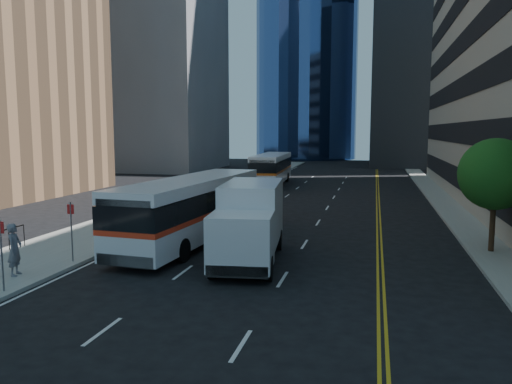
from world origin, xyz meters
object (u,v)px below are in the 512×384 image
street_tree (495,174)px  box_truck (250,221)px  pedestrian (15,249)px  bus_front (193,207)px  bus_rear (272,168)px

street_tree → box_truck: 11.16m
street_tree → pedestrian: (-18.30, -8.29, -2.50)m
box_truck → street_tree: bearing=13.3°
bus_front → bus_rear: bearing=97.7°
pedestrian → street_tree: bearing=-81.0°
bus_rear → pedestrian: size_ratio=6.21×
street_tree → bus_front: (-14.03, -0.75, -1.88)m
street_tree → box_truck: size_ratio=0.71×
bus_rear → box_truck: size_ratio=1.73×
box_truck → pedestrian: size_ratio=3.60×
bus_front → bus_rear: size_ratio=1.03×
bus_rear → box_truck: bearing=-83.2°
box_truck → pedestrian: box_truck is taller
bus_front → pedestrian: (-4.27, -7.54, -0.62)m
bus_rear → pedestrian: bus_rear is taller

